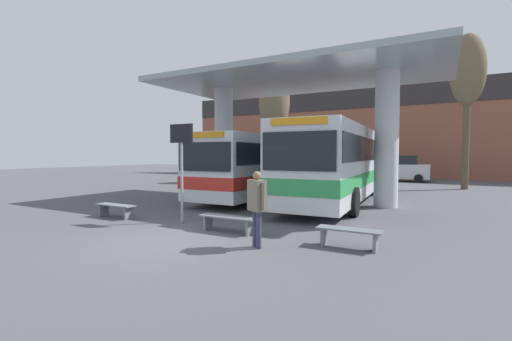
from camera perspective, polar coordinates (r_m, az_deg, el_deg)
ground_plane at (r=9.19m, az=-14.63°, el=-11.28°), size 100.00×100.00×0.00m
townhouse_backdrop at (r=34.91m, az=18.62°, el=7.32°), size 40.00×0.58×8.73m
station_canopy at (r=16.50m, az=6.62°, el=11.80°), size 13.13×6.92×5.89m
transit_bus_left_bay at (r=17.68m, az=1.35°, el=1.15°), size 3.02×10.59×3.08m
transit_bus_center_bay at (r=16.47m, az=13.99°, el=1.49°), size 3.22×12.46×3.36m
waiting_bench_near_pillar at (r=9.79m, az=-4.66°, el=-8.26°), size 1.76×0.44×0.46m
waiting_bench_mid_platform at (r=8.46m, az=15.23°, el=-10.17°), size 1.51×0.44×0.46m
waiting_bench_far_platform at (r=12.93m, az=-22.30°, el=-5.80°), size 1.60×0.44×0.46m
info_sign_platform at (r=11.26m, az=-12.30°, el=2.90°), size 0.90×0.09×3.18m
pedestrian_waiting at (r=8.05m, az=0.15°, el=-5.15°), size 0.62×0.47×1.81m
poplar_tree_behind_left at (r=28.00m, az=3.07°, el=11.42°), size 2.47×2.47×9.23m
poplar_tree_behind_right at (r=25.62m, az=31.82°, el=13.60°), size 2.03×2.03×9.68m
parked_car_street at (r=30.36m, az=23.16°, el=0.24°), size 4.12×2.01×2.10m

